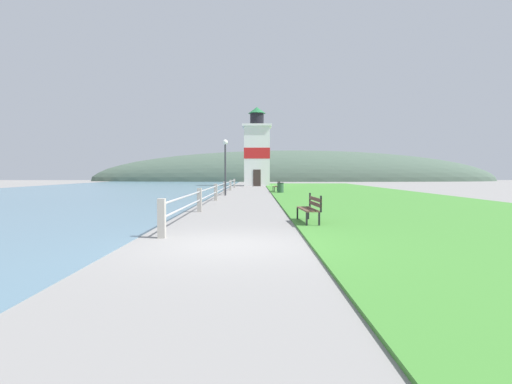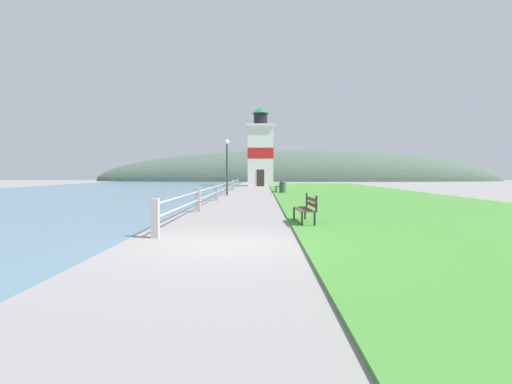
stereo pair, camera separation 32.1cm
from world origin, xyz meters
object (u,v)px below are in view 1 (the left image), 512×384
object	(u,v)px
lighthouse	(258,152)
lamp_post	(227,157)
park_bench_near	(312,207)
park_bench_midway	(278,186)
trash_bin	(282,188)

from	to	relation	value
lighthouse	lamp_post	xyz separation A→B (m)	(-2.29, -21.03, -1.46)
lighthouse	lamp_post	size ratio (longest dim) A/B	2.44
lighthouse	lamp_post	world-z (taller)	lighthouse
park_bench_near	park_bench_midway	size ratio (longest dim) A/B	1.03
lamp_post	park_bench_midway	bearing A→B (deg)	52.06
park_bench_near	park_bench_midway	xyz separation A→B (m)	(0.05, 20.86, -0.00)
trash_bin	lamp_post	distance (m)	5.54
park_bench_midway	lamp_post	world-z (taller)	lamp_post
park_bench_midway	trash_bin	world-z (taller)	park_bench_midway
park_bench_midway	trash_bin	xyz separation A→B (m)	(0.16, -2.10, -0.11)
park_bench_near	lighthouse	xyz separation A→B (m)	(-1.60, 36.85, 3.66)
park_bench_near	park_bench_midway	bearing A→B (deg)	-93.92
park_bench_near	lamp_post	bearing A→B (deg)	-80.00
trash_bin	lamp_post	xyz separation A→B (m)	(-4.09, -2.94, 2.31)
lighthouse	park_bench_near	bearing A→B (deg)	-87.52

